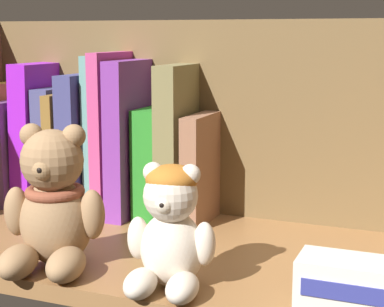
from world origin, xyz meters
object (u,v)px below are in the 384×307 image
(book_5, at_px, (89,141))
(book_10, at_px, (181,142))
(book_1, at_px, (23,150))
(book_8, at_px, (135,137))
(book_7, at_px, (119,132))
(book_11, at_px, (202,167))
(teddy_bear_smaller, at_px, (170,230))
(book_9, at_px, (157,161))
(book_0, at_px, (8,141))
(book_4, at_px, (75,149))
(small_product_box, at_px, (355,290))
(book_2, at_px, (40,133))
(book_6, at_px, (105,133))
(teddy_bear_larger, at_px, (53,207))
(book_3, at_px, (59,146))

(book_5, bearing_deg, book_10, 0.00)
(book_1, xyz_separation_m, book_8, (0.20, 0.00, 0.03))
(book_7, relative_size, book_8, 1.05)
(book_11, height_order, teddy_bear_smaller, book_11)
(book_8, distance_m, book_9, 0.05)
(book_9, bearing_deg, book_10, 0.00)
(book_8, xyz_separation_m, teddy_bear_smaller, (0.16, -0.24, -0.05))
(book_1, distance_m, teddy_bear_smaller, 0.44)
(book_0, bearing_deg, book_7, 0.00)
(book_4, distance_m, teddy_bear_smaller, 0.36)
(book_10, distance_m, small_product_box, 0.38)
(book_4, xyz_separation_m, small_product_box, (0.46, -0.25, -0.06))
(book_1, height_order, book_4, book_4)
(book_0, distance_m, book_9, 0.26)
(book_9, bearing_deg, book_2, 180.00)
(book_5, height_order, small_product_box, book_5)
(book_6, relative_size, book_8, 1.03)
(book_5, relative_size, book_11, 1.33)
(book_8, relative_size, book_9, 1.43)
(book_1, xyz_separation_m, book_7, (0.17, 0.00, 0.04))
(book_1, height_order, book_8, book_8)
(book_9, relative_size, book_11, 1.03)
(book_0, bearing_deg, book_8, 0.00)
(book_2, distance_m, teddy_bear_larger, 0.30)
(book_10, bearing_deg, book_5, 180.00)
(book_9, xyz_separation_m, book_11, (0.07, 0.00, -0.00))
(book_5, distance_m, book_10, 0.15)
(book_2, xyz_separation_m, teddy_bear_smaller, (0.33, -0.24, -0.05))
(book_3, xyz_separation_m, small_product_box, (0.48, -0.25, -0.06))
(book_8, distance_m, teddy_bear_larger, 0.24)
(book_10, relative_size, teddy_bear_larger, 1.35)
(book_0, height_order, teddy_bear_larger, book_0)
(book_7, distance_m, book_9, 0.07)
(book_1, relative_size, book_9, 1.02)
(book_3, distance_m, small_product_box, 0.55)
(book_2, height_order, book_9, book_2)
(small_product_box, bearing_deg, teddy_bear_larger, 177.96)
(book_0, bearing_deg, book_5, 0.00)
(book_7, distance_m, small_product_box, 0.46)
(book_1, bearing_deg, book_8, 0.00)
(book_3, relative_size, book_4, 1.03)
(book_6, bearing_deg, book_2, 180.00)
(book_8, height_order, book_9, book_8)
(book_6, relative_size, teddy_bear_larger, 1.41)
(book_0, bearing_deg, book_10, 0.00)
(book_0, relative_size, book_6, 0.80)
(book_1, relative_size, book_5, 0.79)
(book_7, distance_m, book_8, 0.03)
(book_1, xyz_separation_m, book_5, (0.12, 0.00, 0.02))
(book_11, distance_m, teddy_bear_smaller, 0.25)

